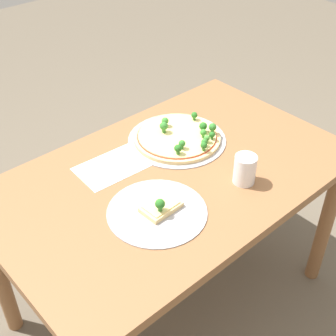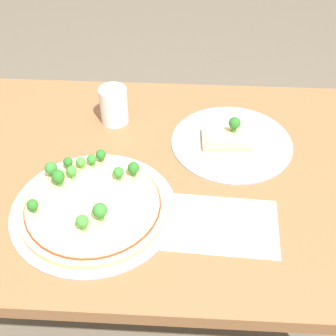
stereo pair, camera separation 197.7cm
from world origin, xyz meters
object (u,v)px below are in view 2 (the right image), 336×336
dining_table (165,196)px  pizza_tray_whole (92,204)px  pizza_tray_slice (230,140)px  drinking_cup (114,105)px

dining_table → pizza_tray_whole: (0.16, 0.14, 0.11)m
pizza_tray_slice → drinking_cup: 0.33m
dining_table → drinking_cup: size_ratio=12.28×
dining_table → drinking_cup: drinking_cup is taller
dining_table → drinking_cup: bearing=-52.6°
dining_table → drinking_cup: 0.29m
pizza_tray_whole → pizza_tray_slice: 0.41m
pizza_tray_whole → pizza_tray_slice: size_ratio=1.18×
pizza_tray_whole → drinking_cup: drinking_cup is taller
pizza_tray_slice → drinking_cup: drinking_cup is taller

